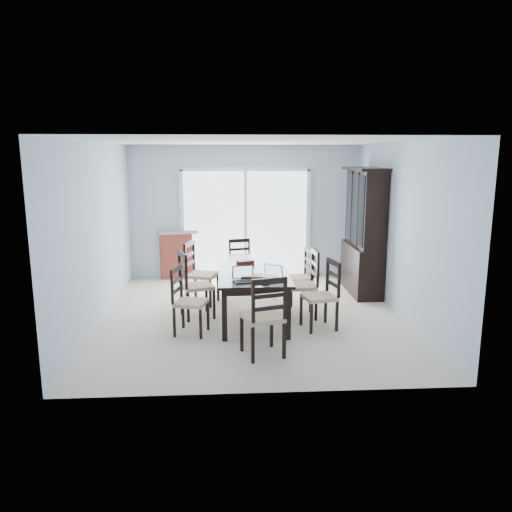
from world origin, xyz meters
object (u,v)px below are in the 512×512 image
Objects in this scene: dining_table at (252,273)px; chair_left_far at (196,266)px; chair_left_mid at (190,278)px; cell_phone at (265,285)px; chair_left_near at (184,293)px; chair_end_near at (266,308)px; china_hutch at (364,233)px; chair_right_near at (326,287)px; laptop_dark at (245,278)px; chair_right_mid at (307,276)px; chair_right_far at (303,270)px; hot_tub at (199,247)px; laptop_silver at (269,277)px; game_box at (245,263)px; chair_end_far at (241,259)px.

chair_left_far is (-0.88, 0.75, -0.05)m from dining_table.
cell_phone is (1.04, -1.00, 0.14)m from chair_left_mid.
chair_left_near is 11.26× the size of cell_phone.
china_hutch is at bearing 38.50° from chair_end_near.
chair_end_near is (-0.93, -1.03, 0.03)m from chair_right_near.
chair_left_far is 3.56× the size of laptop_dark.
chair_right_mid is at bearing 38.83° from cell_phone.
chair_end_near is at bearing 147.65° from chair_right_far.
hot_tub is at bearing 14.21° from chair_right_near.
china_hutch is at bearing 31.68° from laptop_dark.
chair_left_mid reaches higher than chair_right_near.
cell_phone is (-1.91, -2.25, -0.32)m from china_hutch.
chair_left_far is 2.53m from chair_end_near.
chair_right_near reaches higher than dining_table.
laptop_silver is (1.06, -1.48, 0.17)m from chair_left_far.
chair_right_mid is (1.74, -0.07, 0.01)m from chair_left_mid.
laptop_dark is at bearing -136.48° from china_hutch.
chair_end_near is at bearing -78.01° from hot_tub.
cell_phone is 4.45m from hot_tub.
chair_left_far reaches higher than chair_right_far.
chair_left_mid reaches higher than laptop_silver.
laptop_silver is (0.11, 0.87, 0.17)m from chair_end_near.
chair_left_far is (-2.90, -0.50, -0.45)m from china_hutch.
chair_end_near reaches higher than chair_right_near.
game_box is 0.12× the size of hot_tub.
laptop_dark is at bearing 125.03° from chair_right_mid.
game_box is (-0.17, 1.85, 0.16)m from chair_end_near.
chair_left_far is 1.11× the size of chair_end_far.
cell_phone is at bearing 68.75° from chair_end_near.
chair_end_near is at bearing 80.02° from chair_end_far.
dining_table is at bearing -73.67° from hot_tub.
chair_end_far is (0.75, 0.78, -0.06)m from chair_left_far.
china_hutch is (2.02, 1.25, 0.40)m from dining_table.
chair_right_near is (1.96, 0.10, 0.02)m from chair_left_near.
chair_left_mid is 1.75m from chair_right_mid.
chair_right_mid is at bearing 162.81° from chair_right_far.
laptop_silver is at bearing 52.81° from chair_left_far.
dining_table is 1.54m from chair_end_far.
chair_end_near is (0.95, -2.35, -0.00)m from chair_left_far.
cell_phone is (-0.07, -0.27, -0.04)m from laptop_silver.
chair_right_mid is 1.70m from chair_end_near.
chair_right_far is 1.57m from laptop_silver.
laptop_dark is (0.78, -0.81, 0.18)m from chair_left_mid.
game_box is at bearing 75.59° from laptop_dark.
chair_end_far is at bearing 91.40° from game_box.
hot_tub is at bearing 145.53° from china_hutch.
laptop_silver is at bearing -74.23° from game_box.
chair_end_far is at bearing 133.63° from chair_left_mid.
dining_table is 0.82m from chair_right_mid.
cell_phone is (-0.88, -0.43, 0.16)m from chair_right_near.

